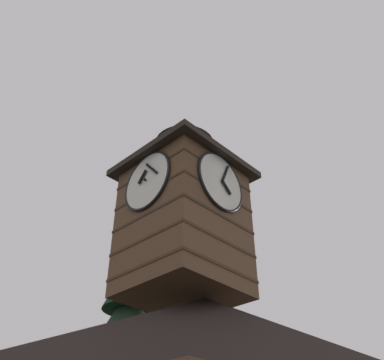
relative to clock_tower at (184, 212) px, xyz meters
The scene contains 1 object.
clock_tower is the anchor object (origin of this frame).
Camera 1 is at (9.39, 7.46, 2.25)m, focal length 41.94 mm.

